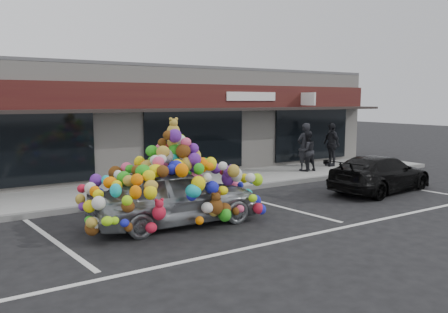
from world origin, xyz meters
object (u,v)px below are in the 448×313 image
pedestrian_a (305,147)px  black_sedan (380,173)px  pedestrian_b (307,151)px  toy_car (175,189)px  pedestrian_c (331,144)px

pedestrian_a → black_sedan: bearing=89.2°
pedestrian_b → toy_car: bearing=32.0°
pedestrian_a → pedestrian_b: size_ratio=1.19×
pedestrian_b → pedestrian_c: (1.88, 0.51, 0.12)m
toy_car → pedestrian_c: toy_car is taller
pedestrian_a → pedestrian_c: size_ratio=1.03×
pedestrian_b → pedestrian_c: bearing=-158.7°
toy_car → black_sedan: bearing=-88.1°
black_sedan → pedestrian_b: size_ratio=2.55×
toy_car → pedestrian_b: size_ratio=2.72×
toy_car → pedestrian_a: size_ratio=2.29×
black_sedan → pedestrian_b: pedestrian_b is taller
toy_car → pedestrian_b: 8.42m
pedestrian_b → pedestrian_c: 1.95m
toy_car → pedestrian_c: 10.34m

